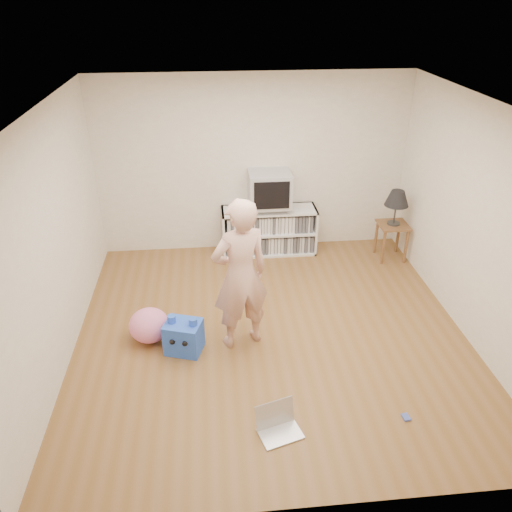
{
  "coord_description": "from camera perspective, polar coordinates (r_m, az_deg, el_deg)",
  "views": [
    {
      "loc": [
        -0.64,
        -4.68,
        3.62
      ],
      "look_at": [
        -0.14,
        0.4,
        0.82
      ],
      "focal_mm": 35.0,
      "sensor_mm": 36.0,
      "label": 1
    }
  ],
  "objects": [
    {
      "name": "plush_blue",
      "position": [
        5.64,
        -8.27,
        -9.07
      ],
      "size": [
        0.46,
        0.41,
        0.45
      ],
      "rotation": [
        0.0,
        0.0,
        -0.31
      ],
      "color": "blue",
      "rests_on": "ground"
    },
    {
      "name": "table_lamp",
      "position": [
        7.36,
        15.82,
        6.29
      ],
      "size": [
        0.34,
        0.34,
        0.52
      ],
      "color": "#333333",
      "rests_on": "side_table"
    },
    {
      "name": "ceiling",
      "position": [
        4.84,
        2.18,
        16.53
      ],
      "size": [
        4.5,
        4.5,
        0.01
      ],
      "primitive_type": "cube",
      "color": "white",
      "rests_on": "walls"
    },
    {
      "name": "plush_pink",
      "position": [
        5.87,
        -12.12,
        -7.75
      ],
      "size": [
        0.53,
        0.53,
        0.39
      ],
      "primitive_type": "ellipsoid",
      "rotation": [
        0.0,
        0.0,
        0.19
      ],
      "color": "pink",
      "rests_on": "ground"
    },
    {
      "name": "dvd_deck",
      "position": [
        7.35,
        1.53,
        5.62
      ],
      "size": [
        0.45,
        0.35,
        0.07
      ],
      "primitive_type": "cube",
      "color": "gray",
      "rests_on": "media_unit"
    },
    {
      "name": "side_table",
      "position": [
        7.57,
        15.3,
        2.62
      ],
      "size": [
        0.42,
        0.42,
        0.55
      ],
      "color": "brown",
      "rests_on": "ground"
    },
    {
      "name": "walls",
      "position": [
        5.27,
        1.92,
        2.58
      ],
      "size": [
        4.52,
        4.52,
        2.6
      ],
      "color": "beige",
      "rests_on": "ground"
    },
    {
      "name": "person",
      "position": [
        5.33,
        -1.81,
        -2.23
      ],
      "size": [
        0.75,
        0.61,
        1.76
      ],
      "primitive_type": "imported",
      "rotation": [
        0.0,
        0.0,
        3.47
      ],
      "color": "#DFAB98",
      "rests_on": "ground"
    },
    {
      "name": "playing_cards",
      "position": [
        5.16,
        16.76,
        -17.22
      ],
      "size": [
        0.08,
        0.1,
        0.02
      ],
      "primitive_type": "cube",
      "rotation": [
        0.0,
        0.0,
        0.13
      ],
      "color": "#485CC1",
      "rests_on": "ground"
    },
    {
      "name": "laptop",
      "position": [
        4.83,
        2.47,
        -18.61
      ],
      "size": [
        0.45,
        0.4,
        0.26
      ],
      "rotation": [
        0.0,
        0.0,
        0.29
      ],
      "color": "silver",
      "rests_on": "ground"
    },
    {
      "name": "ground",
      "position": [
        5.96,
        1.71,
        -8.72
      ],
      "size": [
        4.5,
        4.5,
        0.0
      ],
      "primitive_type": "plane",
      "color": "brown",
      "rests_on": "ground"
    },
    {
      "name": "media_unit",
      "position": [
        7.52,
        1.48,
        2.97
      ],
      "size": [
        1.4,
        0.45,
        0.7
      ],
      "color": "white",
      "rests_on": "ground"
    },
    {
      "name": "crt_tv",
      "position": [
        7.24,
        1.56,
        7.68
      ],
      "size": [
        0.6,
        0.53,
        0.5
      ],
      "color": "#ABABB0",
      "rests_on": "dvd_deck"
    }
  ]
}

